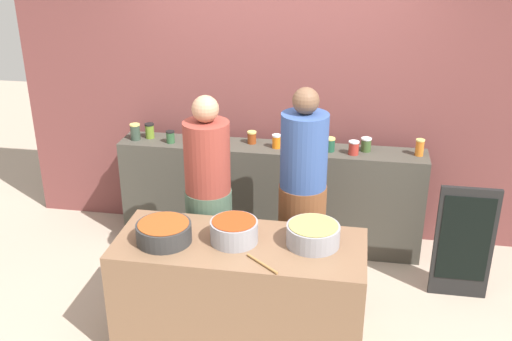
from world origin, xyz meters
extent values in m
plane|color=tan|center=(0.00, 0.00, 0.00)|extent=(12.00, 12.00, 0.00)
cube|color=brown|center=(0.00, 1.45, 1.50)|extent=(4.80, 0.12, 3.00)
cube|color=#403D35|center=(0.00, 1.10, 0.48)|extent=(2.70, 0.36, 0.96)
cube|color=brown|center=(0.00, -0.30, 0.40)|extent=(1.70, 0.70, 0.80)
cylinder|color=#334336|center=(-1.22, 1.07, 1.02)|extent=(0.09, 0.09, 0.13)
cylinder|color=#D6C666|center=(-1.22, 1.07, 1.10)|extent=(0.09, 0.09, 0.01)
cylinder|color=olive|center=(-1.11, 1.13, 1.02)|extent=(0.08, 0.08, 0.12)
cylinder|color=black|center=(-1.11, 1.13, 1.09)|extent=(0.08, 0.08, 0.01)
cylinder|color=#2F5733|center=(-0.89, 1.04, 1.01)|extent=(0.07, 0.07, 0.10)
cylinder|color=black|center=(-0.89, 1.04, 1.06)|extent=(0.08, 0.08, 0.01)
cylinder|color=#2C4434|center=(-0.66, 1.06, 1.02)|extent=(0.08, 0.08, 0.12)
cylinder|color=#D6C666|center=(-0.66, 1.06, 1.09)|extent=(0.08, 0.08, 0.01)
cylinder|color=gold|center=(-0.54, 1.11, 1.02)|extent=(0.08, 0.08, 0.12)
cylinder|color=black|center=(-0.54, 1.11, 1.09)|extent=(0.08, 0.08, 0.01)
cylinder|color=#AC2F22|center=(-0.44, 1.05, 1.00)|extent=(0.07, 0.07, 0.09)
cylinder|color=#D6C666|center=(-0.44, 1.05, 1.05)|extent=(0.07, 0.07, 0.01)
cylinder|color=brown|center=(-0.18, 1.15, 1.01)|extent=(0.08, 0.08, 0.10)
cylinder|color=#D6C666|center=(-0.18, 1.15, 1.06)|extent=(0.08, 0.08, 0.01)
cylinder|color=orange|center=(0.05, 1.08, 1.01)|extent=(0.07, 0.07, 0.11)
cylinder|color=silver|center=(0.05, 1.08, 1.07)|extent=(0.08, 0.08, 0.01)
cylinder|color=olive|center=(0.36, 1.15, 1.01)|extent=(0.08, 0.08, 0.10)
cylinder|color=#D6C666|center=(0.36, 1.15, 1.06)|extent=(0.08, 0.08, 0.01)
cylinder|color=#1F5138|center=(0.51, 1.08, 1.01)|extent=(0.08, 0.08, 0.11)
cylinder|color=#D6C666|center=(0.51, 1.08, 1.07)|extent=(0.09, 0.09, 0.01)
cylinder|color=#A62F26|center=(0.72, 1.04, 1.01)|extent=(0.09, 0.09, 0.11)
cylinder|color=silver|center=(0.72, 1.04, 1.07)|extent=(0.09, 0.09, 0.01)
cylinder|color=#3A5529|center=(0.82, 1.13, 1.01)|extent=(0.09, 0.09, 0.11)
cylinder|color=silver|center=(0.82, 1.13, 1.07)|extent=(0.09, 0.09, 0.01)
cylinder|color=orange|center=(1.26, 1.11, 1.02)|extent=(0.07, 0.07, 0.13)
cylinder|color=#D6C666|center=(1.26, 1.11, 1.09)|extent=(0.07, 0.07, 0.01)
cylinder|color=#2D2D2D|center=(-0.51, -0.37, 0.86)|extent=(0.37, 0.37, 0.13)
cylinder|color=#92421A|center=(-0.51, -0.37, 0.93)|extent=(0.34, 0.34, 0.00)
cylinder|color=gray|center=(-0.04, -0.29, 0.87)|extent=(0.32, 0.32, 0.15)
cylinder|color=#9E3714|center=(-0.04, -0.29, 0.95)|extent=(0.30, 0.30, 0.00)
cylinder|color=gray|center=(0.49, -0.24, 0.87)|extent=(0.36, 0.36, 0.14)
cylinder|color=#A99B4E|center=(0.49, -0.24, 0.94)|extent=(0.33, 0.33, 0.00)
cylinder|color=#9E703D|center=(0.19, -0.55, 0.81)|extent=(0.23, 0.20, 0.02)
cylinder|color=#425A47|center=(-0.36, 0.26, 0.45)|extent=(0.36, 0.36, 0.89)
cylinder|color=brown|center=(-0.36, 0.26, 1.17)|extent=(0.35, 0.35, 0.55)
sphere|color=tan|center=(-0.36, 0.26, 1.54)|extent=(0.20, 0.20, 0.20)
cylinder|color=brown|center=(0.36, 0.38, 0.47)|extent=(0.37, 0.37, 0.93)
cylinder|color=#314C89|center=(0.36, 0.38, 1.22)|extent=(0.35, 0.35, 0.57)
sphere|color=brown|center=(0.36, 0.38, 1.61)|extent=(0.20, 0.20, 0.20)
cube|color=black|center=(1.61, 0.53, 0.48)|extent=(0.45, 0.04, 0.95)
cube|color=black|center=(1.61, 0.51, 0.52)|extent=(0.38, 0.01, 0.72)
camera|label=1|loc=(0.71, -3.75, 2.86)|focal=42.25mm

